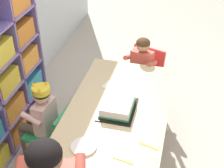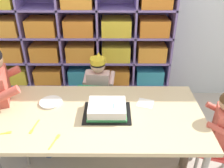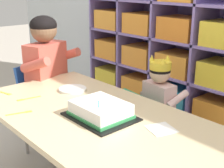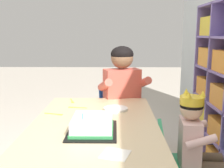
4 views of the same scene
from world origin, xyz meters
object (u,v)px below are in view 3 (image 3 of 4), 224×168
(classroom_chair_blue, at_px, (151,125))
(fork_at_table_front_edge, at_px, (4,93))
(classroom_chair_adult_side, at_px, (44,96))
(fork_scattered_mid_table, at_px, (28,99))
(birthday_cake_on_tray, at_px, (100,111))
(activity_table, at_px, (95,123))
(paper_plate_stack, at_px, (73,89))
(adult_helper_seated, at_px, (53,71))
(fork_near_cake_tray, at_px, (21,113))
(child_with_crown, at_px, (163,101))

(classroom_chair_blue, relative_size, fork_at_table_front_edge, 4.33)
(classroom_chair_adult_side, relative_size, fork_scattered_mid_table, 4.93)
(birthday_cake_on_tray, bearing_deg, fork_scattered_mid_table, -162.38)
(activity_table, bearing_deg, fork_scattered_mid_table, -160.01)
(birthday_cake_on_tray, xyz_separation_m, fork_at_table_front_edge, (-0.68, -0.22, -0.03))
(paper_plate_stack, distance_m, fork_scattered_mid_table, 0.29)
(classroom_chair_adult_side, xyz_separation_m, paper_plate_stack, (0.47, -0.04, 0.19))
(adult_helper_seated, relative_size, birthday_cake_on_tray, 3.11)
(classroom_chair_adult_side, height_order, fork_scattered_mid_table, classroom_chair_adult_side)
(classroom_chair_adult_side, height_order, paper_plate_stack, classroom_chair_adult_side)
(birthday_cake_on_tray, bearing_deg, fork_near_cake_tray, -138.95)
(classroom_chair_adult_side, height_order, fork_at_table_front_edge, classroom_chair_adult_side)
(classroom_chair_adult_side, xyz_separation_m, adult_helper_seated, (0.11, 0.03, 0.22))
(child_with_crown, distance_m, fork_near_cake_tray, 0.94)
(birthday_cake_on_tray, bearing_deg, fork_at_table_front_edge, -162.26)
(birthday_cake_on_tray, bearing_deg, paper_plate_stack, 163.03)
(adult_helper_seated, distance_m, fork_near_cake_tray, 0.68)
(fork_at_table_front_edge, bearing_deg, classroom_chair_blue, -144.27)
(classroom_chair_blue, bearing_deg, birthday_cake_on_tray, 107.75)
(activity_table, relative_size, classroom_chair_blue, 2.43)
(paper_plate_stack, bearing_deg, activity_table, -18.41)
(classroom_chair_adult_side, bearing_deg, activity_table, -119.04)
(fork_at_table_front_edge, bearing_deg, fork_scattered_mid_table, -178.07)
(activity_table, bearing_deg, classroom_chair_blue, 95.94)
(adult_helper_seated, relative_size, fork_scattered_mid_table, 7.52)
(classroom_chair_blue, distance_m, adult_helper_seated, 0.81)
(classroom_chair_adult_side, xyz_separation_m, birthday_cake_on_tray, (0.91, -0.17, 0.22))
(fork_near_cake_tray, bearing_deg, birthday_cake_on_tray, 147.58)
(child_with_crown, height_order, paper_plate_stack, child_with_crown)
(fork_near_cake_tray, height_order, fork_at_table_front_edge, same)
(activity_table, distance_m, birthday_cake_on_tray, 0.10)
(classroom_chair_blue, relative_size, classroom_chair_adult_side, 0.89)
(fork_near_cake_tray, bearing_deg, activity_table, 152.86)
(fork_near_cake_tray, bearing_deg, child_with_crown, -177.65)
(child_with_crown, bearing_deg, fork_scattered_mid_table, 69.50)
(classroom_chair_adult_side, relative_size, birthday_cake_on_tray, 2.04)
(paper_plate_stack, bearing_deg, fork_scattered_mid_table, -99.67)
(child_with_crown, height_order, fork_scattered_mid_table, child_with_crown)
(activity_table, bearing_deg, fork_at_table_front_edge, -160.60)
(paper_plate_stack, bearing_deg, adult_helper_seated, 168.45)
(birthday_cake_on_tray, height_order, paper_plate_stack, birthday_cake_on_tray)
(child_with_crown, xyz_separation_m, fork_near_cake_tray, (-0.23, -0.90, 0.10))
(birthday_cake_on_tray, bearing_deg, adult_helper_seated, 165.44)
(child_with_crown, bearing_deg, classroom_chair_blue, 90.61)
(fork_scattered_mid_table, bearing_deg, fork_near_cake_tray, -117.33)
(child_with_crown, distance_m, paper_plate_stack, 0.61)
(activity_table, height_order, classroom_chair_blue, activity_table)
(fork_near_cake_tray, bearing_deg, classroom_chair_adult_side, -111.27)
(adult_helper_seated, distance_m, birthday_cake_on_tray, 0.83)
(fork_at_table_front_edge, distance_m, fork_scattered_mid_table, 0.20)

